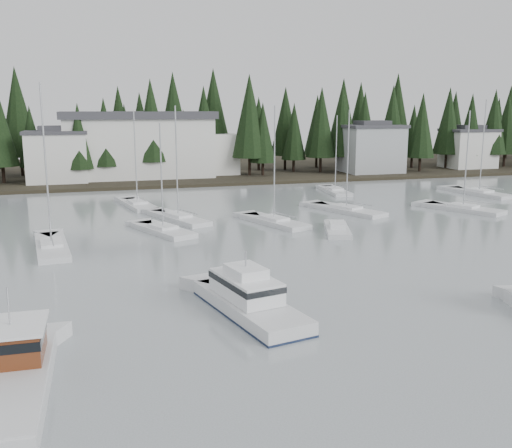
{
  "coord_description": "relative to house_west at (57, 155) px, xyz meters",
  "views": [
    {
      "loc": [
        -13.0,
        -15.77,
        11.97
      ],
      "look_at": [
        -0.06,
        28.79,
        2.5
      ],
      "focal_mm": 40.0,
      "sensor_mm": 36.0,
      "label": 1
    }
  ],
  "objects": [
    {
      "name": "far_shore_land",
      "position": [
        18.0,
        18.0,
        -4.65
      ],
      "size": [
        240.0,
        54.0,
        1.0
      ],
      "primitive_type": "cube",
      "color": "black",
      "rests_on": "ground"
    },
    {
      "name": "sailboat_2",
      "position": [
        57.4,
        -27.2,
        -4.59
      ],
      "size": [
        4.37,
        10.75,
        13.67
      ],
      "rotation": [
        0.0,
        0.0,
        1.72
      ],
      "color": "silver",
      "rests_on": "ground"
    },
    {
      "name": "sailboat_12",
      "position": [
        11.47,
        -39.94,
        -4.6
      ],
      "size": [
        5.72,
        8.84,
        11.14
      ],
      "rotation": [
        0.0,
        0.0,
        1.97
      ],
      "color": "silver",
      "rests_on": "ground"
    },
    {
      "name": "sailboat_1",
      "position": [
        23.23,
        -38.84,
        -4.59
      ],
      "size": [
        5.54,
        9.59,
        12.77
      ],
      "rotation": [
        0.0,
        0.0,
        1.91
      ],
      "color": "silver",
      "rests_on": "ground"
    },
    {
      "name": "sailboat_0",
      "position": [
        13.81,
        -34.14,
        -4.59
      ],
      "size": [
        5.93,
        10.2,
        12.76
      ],
      "rotation": [
        0.0,
        0.0,
        1.94
      ],
      "color": "silver",
      "rests_on": "ground"
    },
    {
      "name": "house_west",
      "position": [
        0.0,
        0.0,
        0.0
      ],
      "size": [
        9.54,
        7.42,
        8.75
      ],
      "color": "silver",
      "rests_on": "ground"
    },
    {
      "name": "ground",
      "position": [
        18.0,
        -79.0,
        -4.65
      ],
      "size": [
        260.0,
        260.0,
        0.0
      ],
      "primitive_type": "plane",
      "color": "gray",
      "rests_on": "ground"
    },
    {
      "name": "sailboat_5",
      "position": [
        38.58,
        -19.96,
        -4.59
      ],
      "size": [
        3.41,
        8.88,
        11.49
      ],
      "rotation": [
        0.0,
        0.0,
        1.46
      ],
      "color": "silver",
      "rests_on": "ground"
    },
    {
      "name": "sailboat_11",
      "position": [
        33.52,
        -34.58,
        -4.6
      ],
      "size": [
        6.42,
        10.58,
        12.34
      ],
      "rotation": [
        0.0,
        0.0,
        1.95
      ],
      "color": "silver",
      "rests_on": "ground"
    },
    {
      "name": "harbor_inn",
      "position": [
        15.04,
        3.34,
        1.12
      ],
      "size": [
        29.5,
        11.5,
        10.9
      ],
      "color": "silver",
      "rests_on": "ground"
    },
    {
      "name": "lobster_boat_brown",
      "position": [
        1.03,
        -70.24,
        -4.1
      ],
      "size": [
        5.15,
        9.89,
        4.86
      ],
      "rotation": [
        0.0,
        0.0,
        1.55
      ],
      "color": "silver",
      "rests_on": "ground"
    },
    {
      "name": "house_east_b",
      "position": [
        76.0,
        1.0,
        -0.25
      ],
      "size": [
        9.54,
        7.42,
        8.25
      ],
      "color": "silver",
      "rests_on": "ground"
    },
    {
      "name": "house_east_a",
      "position": [
        54.0,
        -1.0,
        0.25
      ],
      "size": [
        10.6,
        8.48,
        9.25
      ],
      "color": "#999EA0",
      "rests_on": "ground"
    },
    {
      "name": "sailboat_8",
      "position": [
        10.29,
        -24.04,
        -4.59
      ],
      "size": [
        4.42,
        9.71,
        12.21
      ],
      "rotation": [
        0.0,
        0.0,
        1.76
      ],
      "color": "silver",
      "rests_on": "ground"
    },
    {
      "name": "cabin_cruiser_center",
      "position": [
        13.56,
        -63.68,
        -4.01
      ],
      "size": [
        5.11,
        10.38,
        4.27
      ],
      "rotation": [
        0.0,
        0.0,
        1.78
      ],
      "color": "silver",
      "rests_on": "ground"
    },
    {
      "name": "runabout_1",
      "position": [
        27.89,
        -44.56,
        -4.52
      ],
      "size": [
        4.37,
        7.23,
        1.42
      ],
      "rotation": [
        0.0,
        0.0,
        1.23
      ],
      "color": "silver",
      "rests_on": "ground"
    },
    {
      "name": "sailboat_7",
      "position": [
        1.39,
        -44.05,
        -4.57
      ],
      "size": [
        3.61,
        10.52,
        14.6
      ],
      "rotation": [
        0.0,
        0.0,
        1.68
      ],
      "color": "silver",
      "rests_on": "ground"
    },
    {
      "name": "sailboat_6",
      "position": [
        47.2,
        -37.67,
        -4.6
      ],
      "size": [
        6.71,
        9.74,
        12.22
      ],
      "rotation": [
        0.0,
        0.0,
        2.02
      ],
      "color": "silver",
      "rests_on": "ground"
    },
    {
      "name": "conifer_treeline",
      "position": [
        18.0,
        7.0,
        -4.65
      ],
      "size": [
        200.0,
        22.0,
        20.0
      ],
      "primitive_type": null,
      "color": "black",
      "rests_on": "ground"
    }
  ]
}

